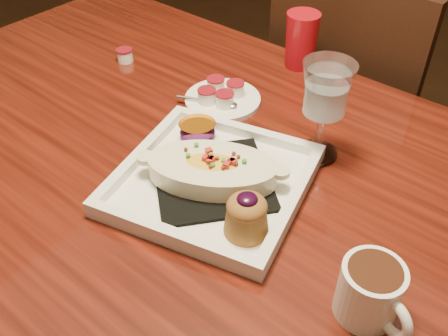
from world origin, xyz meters
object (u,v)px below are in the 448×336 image
Objects in this scene: saucer at (221,97)px; table at (199,199)px; chair_far at (349,116)px; red_tumbler at (301,40)px; coffee_mug at (371,291)px; plate at (215,178)px; goblet at (326,95)px.

table is at bearing -62.93° from saucer.
chair_far is 0.38m from red_tumbler.
table is at bearing -171.86° from coffee_mug.
plate is 0.26m from saucer.
goblet is (-0.22, 0.24, 0.08)m from coffee_mug.
chair_far reaches higher than red_tumbler.
plate is 0.31m from coffee_mug.
table is at bearing 90.00° from chair_far.
red_tumbler is (0.04, 0.23, 0.05)m from saucer.
goblet reaches higher than saucer.
coffee_mug is at bearing -29.22° from saucer.
table is 9.64× the size of saucer.
goblet is 1.17× the size of saucer.
saucer is (-0.09, -0.46, 0.26)m from chair_far.
plate reaches higher than saucer.
table is 0.22m from saucer.
chair_far is at bearing 107.88° from goblet.
saucer is (-0.46, 0.26, -0.03)m from coffee_mug.
goblet is 0.27m from saucer.
table is 4.14× the size of plate.
plate is 2.33× the size of saucer.
table is 0.41m from coffee_mug.
goblet is (0.16, 0.15, 0.22)m from table.
coffee_mug reaches higher than saucer.
plate is at bearing -26.65° from table.
coffee_mug reaches higher than table.
red_tumbler reaches higher than coffee_mug.
plate reaches higher than table.
plate and coffee_mug have the same top height.
saucer is at bearing 117.07° from table.
table is 0.31m from goblet.
plate is 0.46m from red_tumbler.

